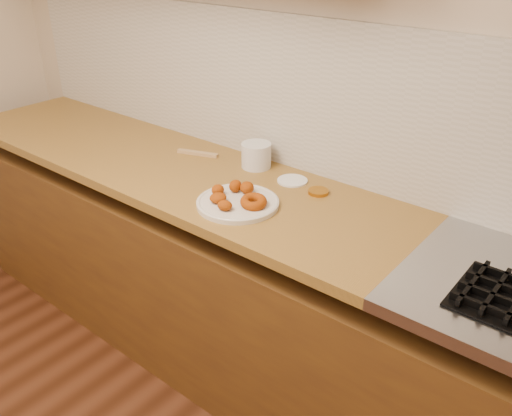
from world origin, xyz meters
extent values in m
cube|color=beige|center=(0.00, 2.00, 1.35)|extent=(4.00, 0.02, 2.70)
cube|color=#583712|center=(0.00, 1.69, 0.39)|extent=(3.60, 0.60, 0.77)
cube|color=olive|center=(-0.65, 1.69, 0.88)|extent=(2.30, 0.62, 0.04)
cube|color=#B8B2A7|center=(0.00, 1.99, 1.20)|extent=(3.60, 0.02, 0.60)
cube|color=black|center=(0.80, 1.61, 0.90)|extent=(0.26, 0.26, 0.01)
cube|color=black|center=(0.71, 1.61, 0.92)|extent=(0.01, 0.24, 0.02)
cube|color=black|center=(0.80, 1.52, 0.92)|extent=(0.24, 0.01, 0.02)
cube|color=black|center=(0.77, 1.61, 0.92)|extent=(0.01, 0.24, 0.02)
cube|color=black|center=(0.80, 1.58, 0.92)|extent=(0.24, 0.01, 0.02)
cube|color=black|center=(0.80, 1.64, 0.92)|extent=(0.24, 0.01, 0.02)
cylinder|color=beige|center=(-0.12, 1.58, 0.91)|extent=(0.30, 0.30, 0.02)
torus|color=#9E3508|center=(-0.05, 1.59, 0.93)|extent=(0.14, 0.14, 0.04)
ellipsoid|color=#9E3508|center=(-0.17, 1.63, 0.94)|extent=(0.04, 0.05, 0.05)
ellipsoid|color=#9E3508|center=(-0.20, 1.57, 0.94)|extent=(0.05, 0.06, 0.04)
ellipsoid|color=#9E3508|center=(-0.17, 1.53, 0.93)|extent=(0.07, 0.07, 0.03)
ellipsoid|color=#9E3508|center=(-0.11, 1.50, 0.93)|extent=(0.06, 0.06, 0.04)
ellipsoid|color=#9E3508|center=(-0.13, 1.65, 0.94)|extent=(0.08, 0.08, 0.04)
cylinder|color=silver|center=(-0.28, 1.89, 0.95)|extent=(0.13, 0.13, 0.10)
cylinder|color=white|center=(-0.08, 1.86, 0.90)|extent=(0.15, 0.15, 0.01)
cylinder|color=#B6741C|center=(0.05, 1.84, 0.91)|extent=(0.08, 0.08, 0.01)
cube|color=tan|center=(-0.56, 1.83, 0.91)|extent=(0.18, 0.08, 0.01)
camera|label=1|loc=(1.01, 0.29, 1.79)|focal=38.00mm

